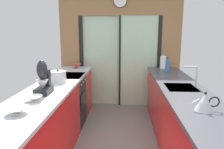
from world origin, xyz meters
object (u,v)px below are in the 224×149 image
(oven_range, at_px, (67,101))
(stock_pot, at_px, (58,77))
(paper_towel_roll, at_px, (163,62))
(mixing_bowl_near, at_px, (18,110))
(mixing_bowl_far, at_px, (76,66))
(kettle, at_px, (205,102))
(mixing_bowl_mid, at_px, (34,99))
(stand_mixer, at_px, (43,81))
(soap_bottle, at_px, (167,66))

(oven_range, relative_size, stock_pot, 3.64)
(stock_pot, height_order, paper_towel_roll, paper_towel_roll)
(stock_pot, distance_m, paper_towel_roll, 2.21)
(mixing_bowl_near, height_order, mixing_bowl_far, mixing_bowl_far)
(mixing_bowl_near, xyz_separation_m, kettle, (1.78, 0.19, 0.05))
(mixing_bowl_far, bearing_deg, oven_range, -91.48)
(mixing_bowl_mid, distance_m, kettle, 1.79)
(oven_range, height_order, stand_mixer, stand_mixer)
(stand_mixer, height_order, soap_bottle, stand_mixer)
(mixing_bowl_mid, xyz_separation_m, stand_mixer, (0.00, 0.31, 0.13))
(oven_range, height_order, mixing_bowl_near, mixing_bowl_near)
(mixing_bowl_mid, relative_size, mixing_bowl_far, 0.92)
(oven_range, bearing_deg, soap_bottle, 10.26)
(mixing_bowl_mid, distance_m, stock_pot, 0.89)
(mixing_bowl_mid, bearing_deg, stock_pot, 90.00)
(mixing_bowl_mid, bearing_deg, mixing_bowl_near, -90.00)
(mixing_bowl_near, distance_m, kettle, 1.79)
(oven_range, distance_m, stock_pot, 0.77)
(mixing_bowl_far, bearing_deg, stock_pot, -90.00)
(stock_pot, bearing_deg, soap_bottle, 25.75)
(mixing_bowl_mid, height_order, mixing_bowl_far, mixing_bowl_far)
(oven_range, bearing_deg, mixing_bowl_mid, -89.26)
(stock_pot, bearing_deg, mixing_bowl_mid, -90.00)
(kettle, distance_m, paper_towel_roll, 2.37)
(mixing_bowl_near, distance_m, mixing_bowl_far, 2.49)
(kettle, bearing_deg, mixing_bowl_mid, 174.52)
(soap_bottle, xyz_separation_m, paper_towel_roll, (0.00, 0.45, 0.01))
(soap_bottle, bearing_deg, mixing_bowl_mid, -135.57)
(oven_range, height_order, soap_bottle, soap_bottle)
(kettle, xyz_separation_m, soap_bottle, (-0.00, 1.92, 0.04))
(oven_range, xyz_separation_m, mixing_bowl_mid, (0.02, -1.42, 0.50))
(mixing_bowl_near, bearing_deg, kettle, 6.00)
(soap_bottle, bearing_deg, paper_towel_roll, 90.00)
(stand_mixer, height_order, paper_towel_roll, stand_mixer)
(oven_range, bearing_deg, paper_towel_roll, 23.38)
(stock_pot, bearing_deg, mixing_bowl_far, 90.00)
(mixing_bowl_mid, distance_m, soap_bottle, 2.49)
(stand_mixer, bearing_deg, oven_range, 90.95)
(stand_mixer, bearing_deg, soap_bottle, 38.92)
(mixing_bowl_near, distance_m, paper_towel_roll, 3.12)
(mixing_bowl_mid, relative_size, kettle, 0.72)
(stock_pot, xyz_separation_m, paper_towel_roll, (1.78, 1.31, 0.04))
(mixing_bowl_far, xyz_separation_m, stock_pot, (0.00, -1.25, 0.04))
(oven_range, relative_size, soap_bottle, 3.27)
(mixing_bowl_mid, xyz_separation_m, mixing_bowl_far, (0.00, 2.13, 0.01))
(mixing_bowl_near, height_order, mixing_bowl_mid, mixing_bowl_mid)
(mixing_bowl_far, relative_size, stock_pot, 0.83)
(mixing_bowl_near, height_order, kettle, kettle)
(stock_pot, xyz_separation_m, soap_bottle, (1.78, 0.86, 0.03))
(mixing_bowl_far, height_order, stock_pot, stock_pot)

